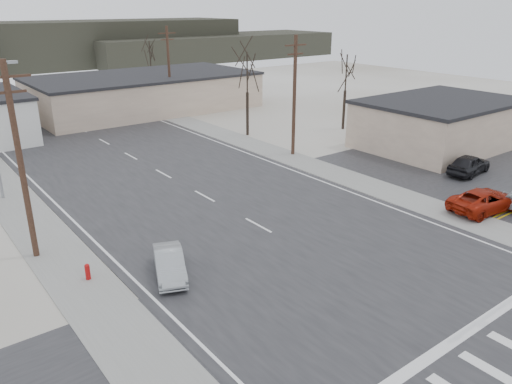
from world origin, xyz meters
TOP-DOWN VIEW (x-y plane):
  - ground at (0.00, 0.00)m, footprint 140.00×140.00m
  - main_road at (0.00, 15.00)m, footprint 18.00×110.00m
  - cross_road at (0.00, 0.00)m, footprint 90.00×10.00m
  - parking_lot at (20.00, 6.00)m, footprint 18.00×20.00m
  - sidewalk_left at (-10.60, 20.00)m, footprint 3.00×90.00m
  - sidewalk_right at (10.60, 20.00)m, footprint 3.00×90.00m
  - fire_hydrant at (-10.20, 8.00)m, footprint 0.24×0.24m
  - building_right_far at (10.00, 44.00)m, footprint 26.30×14.30m
  - building_lot at (24.00, 12.00)m, footprint 14.30×10.30m
  - upole_left_b at (-11.50, 12.00)m, footprint 2.20×0.30m
  - upole_right_a at (11.50, 18.00)m, footprint 2.20×0.30m
  - upole_right_b at (11.50, 40.00)m, footprint 2.20×0.30m
  - tree_right_mid at (12.50, 26.00)m, footprint 3.74×3.74m
  - tree_right_far at (15.00, 52.00)m, footprint 3.52×3.52m
  - tree_lot at (22.00, 22.00)m, footprint 3.52×3.52m
  - hill_center at (15.00, 96.00)m, footprint 80.00×18.00m
  - hill_right at (50.00, 90.00)m, footprint 60.00×18.00m
  - sedan_crossing at (-6.93, 5.96)m, footprint 2.68×4.04m
  - car_far_a at (3.06, 47.42)m, footprint 3.59×5.06m
  - car_far_b at (-3.55, 52.12)m, footprint 1.85×4.57m
  - car_parked_red at (12.68, 1.14)m, footprint 5.27×2.85m
  - car_parked_dark_a at (18.69, 5.76)m, footprint 4.66×2.30m
  - car_parked_dark_b at (21.68, 9.21)m, footprint 4.93×2.23m

SIDE VIEW (x-z plane):
  - ground at x=0.00m, z-range 0.00..0.00m
  - parking_lot at x=20.00m, z-range 0.00..0.03m
  - cross_road at x=0.00m, z-range 0.00..0.04m
  - main_road at x=0.00m, z-range 0.00..0.05m
  - sidewalk_left at x=-10.60m, z-range 0.00..0.06m
  - sidewalk_right at x=10.60m, z-range 0.00..0.06m
  - fire_hydrant at x=-10.20m, z-range 0.02..0.89m
  - sedan_crossing at x=-6.93m, z-range 0.05..1.30m
  - car_far_a at x=3.06m, z-range 0.05..1.41m
  - car_parked_red at x=12.68m, z-range 0.03..1.44m
  - car_parked_dark_a at x=18.69m, z-range 0.03..1.56m
  - car_parked_dark_b at x=21.68m, z-range 0.03..1.60m
  - car_far_b at x=-3.55m, z-range 0.05..1.60m
  - building_right_far at x=10.00m, z-range 0.00..4.30m
  - building_lot at x=24.00m, z-range 0.01..4.31m
  - hill_right at x=50.00m, z-range 0.00..5.50m
  - hill_center at x=15.00m, z-range 0.00..9.00m
  - upole_left_b at x=-11.50m, z-range 0.22..10.22m
  - upole_right_a at x=11.50m, z-range 0.22..10.22m
  - upole_right_b at x=11.50m, z-range 0.22..10.22m
  - tree_right_far at x=15.00m, z-range 1.66..9.50m
  - tree_lot at x=22.00m, z-range 1.66..9.50m
  - tree_right_mid at x=12.50m, z-range 1.77..10.10m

